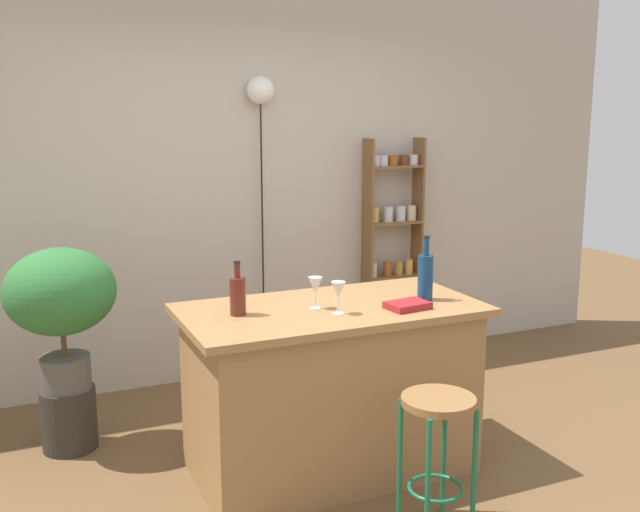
{
  "coord_description": "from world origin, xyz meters",
  "views": [
    {
      "loc": [
        -1.54,
        -3.04,
        1.91
      ],
      "look_at": [
        0.05,
        0.55,
        1.12
      ],
      "focal_mm": 41.38,
      "sensor_mm": 36.0,
      "label": 1
    }
  ],
  "objects": [
    {
      "name": "ground",
      "position": [
        0.0,
        0.0,
        0.0
      ],
      "size": [
        12.0,
        12.0,
        0.0
      ],
      "primitive_type": "plane",
      "color": "brown"
    },
    {
      "name": "bottle_sauce_amber",
      "position": [
        -0.49,
        0.34,
        1.01
      ],
      "size": [
        0.08,
        0.08,
        0.27
      ],
      "color": "#5B2319",
      "rests_on": "kitchen_counter"
    },
    {
      "name": "wine_glass_left",
      "position": [
        -0.03,
        0.16,
        1.02
      ],
      "size": [
        0.07,
        0.07,
        0.16
      ],
      "color": "silver",
      "rests_on": "kitchen_counter"
    },
    {
      "name": "potted_plant",
      "position": [
        -1.26,
        1.13,
        0.88
      ],
      "size": [
        0.61,
        0.55,
        0.81
      ],
      "color": "#514C47",
      "rests_on": "plant_stool"
    },
    {
      "name": "plant_stool",
      "position": [
        -1.26,
        1.13,
        0.18
      ],
      "size": [
        0.31,
        0.31,
        0.36
      ],
      "primitive_type": "cylinder",
      "color": "#2D2823",
      "rests_on": "ground"
    },
    {
      "name": "bar_stool",
      "position": [
        0.19,
        -0.43,
        0.48
      ],
      "size": [
        0.34,
        0.34,
        0.65
      ],
      "color": "#196642",
      "rests_on": "ground"
    },
    {
      "name": "back_wall",
      "position": [
        0.0,
        1.95,
        1.4
      ],
      "size": [
        6.4,
        0.1,
        2.8
      ],
      "primitive_type": "cube",
      "color": "#BCB2A3",
      "rests_on": "ground"
    },
    {
      "name": "cookbook",
      "position": [
        0.34,
        0.1,
        0.92
      ],
      "size": [
        0.23,
        0.17,
        0.03
      ],
      "primitive_type": "cube",
      "rotation": [
        0.0,
        0.0,
        0.12
      ],
      "color": "maroon",
      "rests_on": "kitchen_counter"
    },
    {
      "name": "bottle_wine_red",
      "position": [
        0.51,
        0.21,
        1.04
      ],
      "size": [
        0.08,
        0.08,
        0.35
      ],
      "color": "navy",
      "rests_on": "kitchen_counter"
    },
    {
      "name": "pendant_globe_light",
      "position": [
        0.18,
        1.84,
        1.99
      ],
      "size": [
        0.19,
        0.19,
        2.13
      ],
      "color": "black",
      "rests_on": "ground"
    },
    {
      "name": "kitchen_counter",
      "position": [
        0.0,
        0.3,
        0.46
      ],
      "size": [
        1.55,
        0.81,
        0.91
      ],
      "color": "#9E7042",
      "rests_on": "ground"
    },
    {
      "name": "spice_shelf",
      "position": [
        1.21,
        1.8,
        0.9
      ],
      "size": [
        0.45,
        0.16,
        1.69
      ],
      "color": "brown",
      "rests_on": "ground"
    },
    {
      "name": "wine_glass_center",
      "position": [
        -0.09,
        0.29,
        1.02
      ],
      "size": [
        0.07,
        0.07,
        0.16
      ],
      "color": "silver",
      "rests_on": "kitchen_counter"
    }
  ]
}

